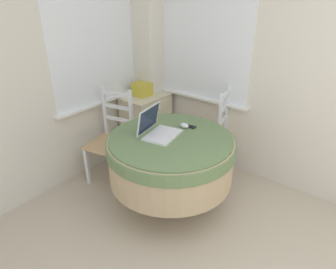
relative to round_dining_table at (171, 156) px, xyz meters
The scene contains 9 objects.
corner_room_shell 0.74m from the round_dining_table, 39.84° to the left, with size 4.27×4.65×2.55m.
round_dining_table is the anchor object (origin of this frame).
laptop 0.27m from the round_dining_table, 104.76° to the left, with size 0.38×0.34×0.25m.
computer_mouse 0.31m from the round_dining_table, ahead, with size 0.06×0.09×0.05m.
cell_phone 0.34m from the round_dining_table, ahead, with size 0.07×0.12×0.01m.
dining_chair_near_back_window 0.83m from the round_dining_table, 87.80° to the left, with size 0.51×0.48×0.99m.
dining_chair_near_right_window 0.83m from the round_dining_table, ahead, with size 0.50×0.53×0.99m.
corner_cabinet 1.19m from the round_dining_table, 52.78° to the left, with size 0.59×0.42×0.75m.
storage_box 1.21m from the round_dining_table, 54.65° to the left, with size 0.19×0.19×0.16m.
Camera 1 is at (-0.86, 0.21, 1.94)m, focal length 32.00 mm.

